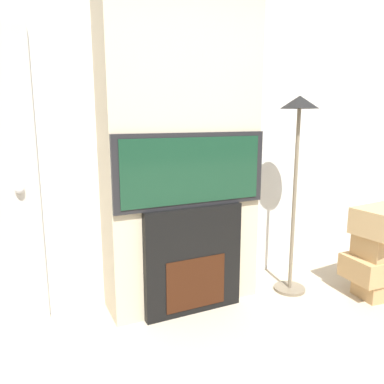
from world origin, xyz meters
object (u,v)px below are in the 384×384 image
(floor_lamp, at_px, (297,142))
(box_stack, at_px, (381,249))
(fireplace, at_px, (192,260))
(television, at_px, (192,170))

(floor_lamp, height_order, box_stack, floor_lamp)
(fireplace, bearing_deg, television, -90.00)
(fireplace, distance_m, television, 0.69)
(fireplace, relative_size, box_stack, 1.10)
(television, xyz_separation_m, box_stack, (1.50, -0.45, -0.69))
(fireplace, height_order, box_stack, fireplace)
(television, relative_size, floor_lamp, 0.72)
(fireplace, bearing_deg, box_stack, -16.73)
(floor_lamp, bearing_deg, box_stack, -33.47)
(floor_lamp, bearing_deg, television, 176.40)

